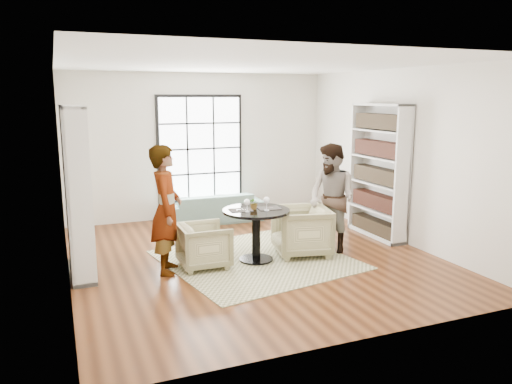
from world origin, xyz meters
name	(u,v)px	position (x,y,z in m)	size (l,w,h in m)	color
ground	(252,257)	(0.00, 0.00, 0.00)	(6.00, 6.00, 0.00)	brown
room_shell	(240,174)	(0.00, 0.54, 1.26)	(6.00, 6.01, 6.00)	silver
rug	(256,260)	(-0.01, -0.17, 0.01)	(2.64, 2.64, 0.01)	#BEB98F
pedestal_table	(256,224)	(-0.02, -0.21, 0.59)	(1.03, 1.03, 0.82)	black
sofa	(213,207)	(0.09, 2.45, 0.29)	(2.00, 0.78, 0.58)	gray
armchair_left	(204,245)	(-0.84, -0.17, 0.33)	(0.71, 0.73, 0.67)	#C0B489
armchair_right	(301,231)	(0.77, -0.18, 0.39)	(0.84, 0.87, 0.79)	#B8B483
person_left	(166,210)	(-1.39, -0.17, 0.93)	(0.68, 0.45, 1.86)	gray
person_right	(332,198)	(1.32, -0.18, 0.89)	(0.86, 0.67, 1.78)	gray
placemat_left	(241,210)	(-0.26, -0.17, 0.83)	(0.34, 0.26, 0.01)	black
placemat_right	(269,208)	(0.19, -0.22, 0.83)	(0.34, 0.26, 0.01)	black
cutlery_left	(241,210)	(-0.26, -0.17, 0.83)	(0.14, 0.22, 0.01)	silver
cutlery_right	(269,208)	(0.19, -0.22, 0.83)	(0.14, 0.22, 0.01)	silver
wine_glass_left	(247,203)	(-0.20, -0.30, 0.96)	(0.09, 0.09, 0.20)	silver
wine_glass_right	(267,201)	(0.10, -0.33, 0.97)	(0.10, 0.10, 0.21)	silver
flower_centerpiece	(254,203)	(-0.04, -0.17, 0.92)	(0.18, 0.15, 0.19)	gray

